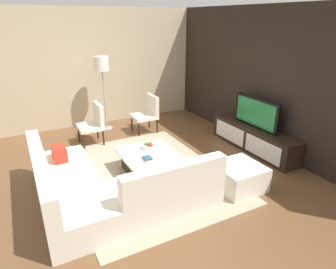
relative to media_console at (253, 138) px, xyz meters
The scene contains 14 objects.
ground_plane 2.41m from the media_console, 90.00° to the right, with size 14.00×14.00×0.00m, color brown.
feature_wall_back 1.19m from the media_console, 90.00° to the left, with size 6.40×0.12×2.80m, color black.
side_wall_left 4.05m from the media_console, 145.54° to the right, with size 0.12×5.20×2.80m, color #C6B28E.
area_rug 2.41m from the media_console, 92.39° to the right, with size 3.35×2.51×0.01m, color tan.
media_console is the anchor object (origin of this frame).
television 0.55m from the media_console, 90.00° to the left, with size 1.15×0.06×0.60m.
sectional_couch 3.30m from the media_console, 81.30° to the right, with size 2.27×2.34×0.83m.
coffee_table 2.30m from the media_console, 92.49° to the right, with size 1.04×0.92×0.38m.
accent_chair_near 3.36m from the media_console, 124.11° to the right, with size 0.54×0.50×0.87m.
floor_lamp 3.69m from the media_console, 138.42° to the right, with size 0.33×0.33×1.74m.
ottoman 1.60m from the media_console, 50.69° to the right, with size 0.70×0.70×0.40m, color silver.
fruit_bowl 2.23m from the media_console, 97.15° to the right, with size 0.28×0.28×0.14m.
accent_chair_far 2.48m from the media_console, 143.52° to the right, with size 0.53×0.54×0.87m.
book_stack 2.43m from the media_console, 87.18° to the right, with size 0.21×0.14×0.05m.
Camera 1 is at (4.10, -1.75, 2.56)m, focal length 31.38 mm.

